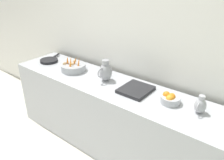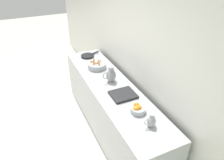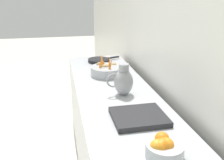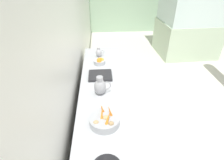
{
  "view_description": "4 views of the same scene",
  "coord_description": "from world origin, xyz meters",
  "views": [
    {
      "loc": [
        0.28,
        1.45,
        2.06
      ],
      "look_at": [
        -1.32,
        0.18,
        1.07
      ],
      "focal_mm": 36.7,
      "sensor_mm": 36.0,
      "label": 1
    },
    {
      "loc": [
        -0.39,
        2.5,
        2.64
      ],
      "look_at": [
        -1.51,
        0.06,
        1.02
      ],
      "focal_mm": 34.53,
      "sensor_mm": 36.0,
      "label": 2
    },
    {
      "loc": [
        -1.09,
        1.7,
        1.67
      ],
      "look_at": [
        -1.45,
        -0.0,
        1.05
      ],
      "focal_mm": 40.5,
      "sensor_mm": 36.0,
      "label": 3
    },
    {
      "loc": [
        -1.54,
        -1.93,
        2.26
      ],
      "look_at": [
        -1.42,
        -0.13,
        1.1
      ],
      "focal_mm": 28.68,
      "sensor_mm": 36.0,
      "label": 4
    }
  ],
  "objects": [
    {
      "name": "ground_plane",
      "position": [
        0.0,
        0.0,
        0.0
      ],
      "size": [
        16.22,
        16.22,
        0.0
      ],
      "primitive_type": "plane",
      "color": "beige"
    },
    {
      "name": "tile_wall_left",
      "position": [
        -1.95,
        0.5,
        1.5
      ],
      "size": [
        0.1,
        9.2,
        3.0
      ],
      "primitive_type": "cube",
      "color": "white",
      "rests_on": "ground_plane"
    },
    {
      "name": "prep_counter",
      "position": [
        -1.52,
        0.0,
        0.44
      ],
      "size": [
        0.64,
        2.76,
        0.88
      ],
      "primitive_type": "cube",
      "color": "#ADAFB5",
      "rests_on": "ground_plane"
    },
    {
      "name": "vegetable_colander",
      "position": [
        -1.53,
        -0.62,
        0.93
      ],
      "size": [
        0.32,
        0.32,
        0.22
      ],
      "color": "#9EA0A5",
      "rests_on": "prep_counter"
    },
    {
      "name": "orange_bowl",
      "position": [
        -1.56,
        0.71,
        0.93
      ],
      "size": [
        0.19,
        0.19,
        0.11
      ],
      "color": "#ADAFB5",
      "rests_on": "prep_counter"
    },
    {
      "name": "metal_pitcher_tall",
      "position": [
        -1.56,
        -0.11,
        1.0
      ],
      "size": [
        0.21,
        0.15,
        0.25
      ],
      "color": "#939399",
      "rests_on": "prep_counter"
    },
    {
      "name": "metal_pitcher_short",
      "position": [
        -1.58,
        0.99,
        0.96
      ],
      "size": [
        0.15,
        0.1,
        0.18
      ],
      "color": "#A3A3A8",
      "rests_on": "prep_counter"
    },
    {
      "name": "counter_sink_basin",
      "position": [
        -1.56,
        0.32,
        0.9
      ],
      "size": [
        0.34,
        0.3,
        0.04
      ],
      "primitive_type": "cube",
      "color": "#232326",
      "rests_on": "prep_counter"
    },
    {
      "name": "glass_block_booth",
      "position": [
        0.95,
        2.97,
        1.14
      ],
      "size": [
        1.68,
        1.4,
        2.31
      ],
      "color": "#ADC1A3",
      "rests_on": "ground_plane"
    }
  ]
}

